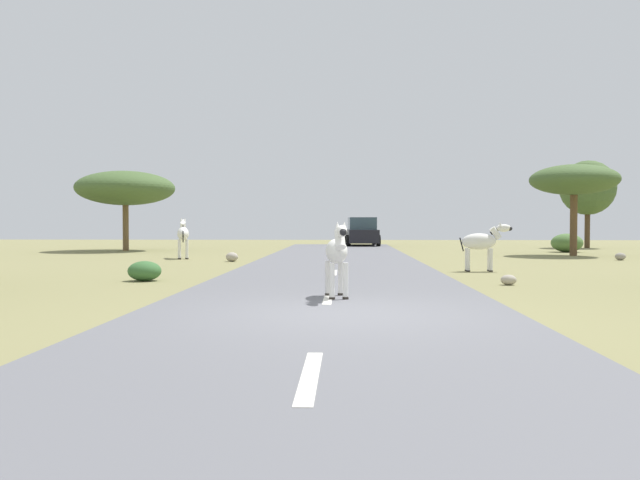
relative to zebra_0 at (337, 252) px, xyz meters
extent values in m
plane|color=olive|center=(0.16, -2.02, -0.89)|extent=(90.00, 90.00, 0.00)
cube|color=slate|center=(-0.16, -2.02, -0.86)|extent=(6.00, 64.00, 0.05)
cube|color=silver|center=(-0.16, -6.02, -0.84)|extent=(0.16, 2.00, 0.01)
cube|color=silver|center=(-0.16, -0.02, -0.84)|extent=(0.16, 2.00, 0.01)
cube|color=silver|center=(-0.16, 5.98, -0.84)|extent=(0.16, 2.00, 0.01)
cube|color=silver|center=(-0.16, 11.98, -0.84)|extent=(0.16, 2.00, 0.01)
cube|color=silver|center=(-0.16, 17.98, -0.84)|extent=(0.16, 2.00, 0.01)
cube|color=silver|center=(-0.16, 23.98, -0.84)|extent=(0.16, 2.00, 0.01)
ellipsoid|color=silver|center=(-0.01, 0.08, 0.02)|extent=(0.53, 1.02, 0.46)
cylinder|color=silver|center=(-0.09, -0.25, -0.51)|extent=(0.11, 0.11, 0.66)
cylinder|color=#28231E|center=(-0.09, -0.25, -0.82)|extent=(0.13, 0.13, 0.04)
cylinder|color=silver|center=(0.16, -0.21, -0.51)|extent=(0.11, 0.11, 0.66)
cylinder|color=#28231E|center=(0.16, -0.21, -0.82)|extent=(0.13, 0.13, 0.04)
cylinder|color=silver|center=(-0.18, 0.38, -0.51)|extent=(0.11, 0.11, 0.66)
cylinder|color=#28231E|center=(-0.18, 0.38, -0.82)|extent=(0.13, 0.13, 0.04)
cylinder|color=silver|center=(0.06, 0.42, -0.51)|extent=(0.11, 0.11, 0.66)
cylinder|color=#28231E|center=(0.06, 0.42, -0.82)|extent=(0.13, 0.13, 0.04)
cylinder|color=silver|center=(0.06, -0.38, 0.26)|extent=(0.23, 0.37, 0.39)
cube|color=black|center=(0.06, -0.38, 0.34)|extent=(0.08, 0.32, 0.27)
ellipsoid|color=silver|center=(0.09, -0.60, 0.40)|extent=(0.24, 0.45, 0.21)
ellipsoid|color=black|center=(0.12, -0.77, 0.38)|extent=(0.14, 0.17, 0.13)
cone|color=silver|center=(0.01, -0.51, 0.51)|extent=(0.09, 0.09, 0.12)
cone|color=silver|center=(0.14, -0.49, 0.51)|extent=(0.09, 0.09, 0.12)
cylinder|color=black|center=(-0.08, 0.56, -0.07)|extent=(0.06, 0.14, 0.39)
ellipsoid|color=silver|center=(4.09, 7.23, 0.00)|extent=(1.01, 0.41, 0.48)
cylinder|color=silver|center=(4.42, 7.10, -0.55)|extent=(0.10, 0.10, 0.69)
cylinder|color=#28231E|center=(4.42, 7.10, -0.87)|extent=(0.12, 0.12, 0.05)
cylinder|color=silver|center=(4.42, 7.35, -0.55)|extent=(0.10, 0.10, 0.69)
cylinder|color=#28231E|center=(4.42, 7.35, -0.87)|extent=(0.12, 0.12, 0.05)
cylinder|color=silver|center=(3.76, 7.10, -0.55)|extent=(0.10, 0.10, 0.69)
cylinder|color=#28231E|center=(3.76, 7.10, -0.87)|extent=(0.12, 0.12, 0.05)
cylinder|color=silver|center=(3.76, 7.36, -0.55)|extent=(0.10, 0.10, 0.69)
cylinder|color=#28231E|center=(3.76, 7.36, -0.87)|extent=(0.12, 0.12, 0.05)
cylinder|color=silver|center=(4.57, 7.23, 0.25)|extent=(0.36, 0.18, 0.41)
cube|color=black|center=(4.57, 7.23, 0.33)|extent=(0.33, 0.04, 0.28)
ellipsoid|color=silver|center=(4.81, 7.23, 0.40)|extent=(0.44, 0.18, 0.22)
ellipsoid|color=black|center=(4.99, 7.23, 0.38)|extent=(0.15, 0.13, 0.13)
cone|color=silver|center=(4.70, 7.16, 0.51)|extent=(0.08, 0.08, 0.13)
cone|color=silver|center=(4.70, 7.29, 0.51)|extent=(0.08, 0.08, 0.13)
cylinder|color=black|center=(3.58, 7.23, -0.09)|extent=(0.14, 0.04, 0.41)
ellipsoid|color=silver|center=(-6.36, 13.55, 0.12)|extent=(0.73, 1.22, 0.54)
cylinder|color=silver|center=(-6.31, 13.95, -0.50)|extent=(0.14, 0.14, 0.78)
cylinder|color=#28231E|center=(-6.31, 13.95, -0.86)|extent=(0.16, 0.16, 0.05)
cylinder|color=silver|center=(-6.59, 13.88, -0.50)|extent=(0.14, 0.14, 0.78)
cylinder|color=#28231E|center=(-6.59, 13.88, -0.86)|extent=(0.16, 0.16, 0.05)
cylinder|color=silver|center=(-6.12, 13.22, -0.50)|extent=(0.14, 0.14, 0.78)
cylinder|color=#28231E|center=(-6.12, 13.22, -0.86)|extent=(0.16, 0.16, 0.05)
cylinder|color=silver|center=(-6.40, 13.15, -0.50)|extent=(0.14, 0.14, 0.78)
cylinder|color=#28231E|center=(-6.40, 13.15, -0.86)|extent=(0.16, 0.16, 0.05)
cylinder|color=silver|center=(-6.49, 14.08, 0.40)|extent=(0.30, 0.45, 0.46)
cube|color=black|center=(-6.49, 14.08, 0.49)|extent=(0.13, 0.38, 0.32)
ellipsoid|color=silver|center=(-6.56, 14.34, 0.57)|extent=(0.32, 0.53, 0.25)
ellipsoid|color=black|center=(-6.61, 14.54, 0.55)|extent=(0.18, 0.21, 0.15)
cone|color=silver|center=(-6.46, 14.24, 0.69)|extent=(0.11, 0.11, 0.15)
cone|color=silver|center=(-6.60, 14.20, 0.69)|extent=(0.11, 0.11, 0.15)
cylinder|color=black|center=(-6.21, 13.00, 0.02)|extent=(0.08, 0.17, 0.46)
cube|color=black|center=(1.16, 27.94, -0.26)|extent=(2.02, 4.29, 0.80)
cube|color=#334751|center=(1.17, 27.74, 0.52)|extent=(1.76, 2.28, 0.76)
cube|color=black|center=(1.05, 30.10, -0.53)|extent=(1.72, 0.25, 0.24)
cylinder|color=black|center=(1.99, 29.34, -0.50)|extent=(0.26, 0.69, 0.68)
cylinder|color=black|center=(0.19, 29.24, -0.50)|extent=(0.26, 0.69, 0.68)
cylinder|color=black|center=(2.13, 26.64, -0.50)|extent=(0.26, 0.69, 0.68)
cylinder|color=black|center=(0.33, 26.55, -0.50)|extent=(0.26, 0.69, 0.68)
cylinder|color=#4C3823|center=(14.11, 25.64, 0.22)|extent=(0.30, 0.30, 2.22)
sphere|color=#425B2D|center=(14.11, 25.64, 2.59)|extent=(3.14, 3.14, 3.14)
cylinder|color=brown|center=(-11.23, 20.84, 0.29)|extent=(0.30, 0.30, 2.36)
ellipsoid|color=#425B2D|center=(-11.23, 20.84, 2.35)|extent=(5.04, 5.04, 1.76)
cylinder|color=brown|center=(10.16, 16.64, 0.45)|extent=(0.31, 0.31, 2.67)
ellipsoid|color=#425B2D|center=(10.16, 16.64, 2.45)|extent=(3.79, 3.79, 1.33)
ellipsoid|color=#4C7038|center=(11.08, 20.14, -0.43)|extent=(1.53, 1.38, 0.92)
ellipsoid|color=#386633|center=(-4.81, 3.80, -0.64)|extent=(0.82, 0.74, 0.49)
ellipsoid|color=#A89E8C|center=(3.92, 3.10, -0.77)|extent=(0.36, 0.30, 0.24)
ellipsoid|color=gray|center=(10.75, 13.25, -0.74)|extent=(0.40, 0.30, 0.29)
ellipsoid|color=#A89E8C|center=(-4.07, 11.79, -0.72)|extent=(0.45, 0.41, 0.35)
camera|label=1|loc=(0.16, -11.72, 0.54)|focal=35.78mm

